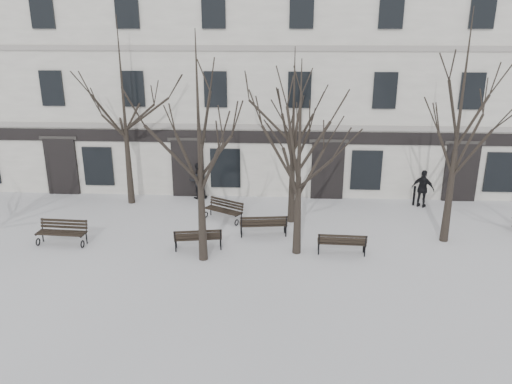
# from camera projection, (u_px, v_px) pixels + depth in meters

# --- Properties ---
(ground) EXTENTS (100.00, 100.00, 0.00)m
(ground) POSITION_uv_depth(u_px,v_px,m) (246.00, 269.00, 17.88)
(ground) COLOR silver
(ground) RESTS_ON ground
(building) EXTENTS (40.40, 10.20, 11.40)m
(building) POSITION_uv_depth(u_px,v_px,m) (262.00, 77.00, 28.39)
(building) COLOR silver
(building) RESTS_ON ground
(tree_1) EXTENTS (5.76, 5.76, 8.22)m
(tree_1) POSITION_uv_depth(u_px,v_px,m) (198.00, 123.00, 17.02)
(tree_1) COLOR black
(tree_1) RESTS_ON ground
(tree_2) EXTENTS (5.07, 5.07, 7.25)m
(tree_2) POSITION_uv_depth(u_px,v_px,m) (300.00, 137.00, 17.76)
(tree_2) COLOR black
(tree_2) RESTS_ON ground
(tree_4) EXTENTS (6.13, 6.13, 8.76)m
(tree_4) POSITION_uv_depth(u_px,v_px,m) (122.00, 90.00, 22.83)
(tree_4) COLOR black
(tree_4) RESTS_ON ground
(tree_5) EXTENTS (5.26, 5.26, 7.51)m
(tree_5) POSITION_uv_depth(u_px,v_px,m) (294.00, 117.00, 20.75)
(tree_5) COLOR black
(tree_5) RESTS_ON ground
(tree_6) EXTENTS (6.27, 6.27, 8.95)m
(tree_6) POSITION_uv_depth(u_px,v_px,m) (461.00, 102.00, 18.47)
(tree_6) COLOR black
(tree_6) RESTS_ON ground
(bench_0) EXTENTS (1.98, 0.82, 0.98)m
(bench_0) POSITION_uv_depth(u_px,v_px,m) (62.00, 231.00, 19.79)
(bench_0) COLOR black
(bench_0) RESTS_ON ground
(bench_1) EXTENTS (1.91, 0.95, 0.92)m
(bench_1) POSITION_uv_depth(u_px,v_px,m) (198.00, 238.00, 19.28)
(bench_1) COLOR black
(bench_1) RESTS_ON ground
(bench_2) EXTENTS (1.85, 0.75, 0.92)m
(bench_2) POSITION_uv_depth(u_px,v_px,m) (342.00, 242.00, 18.88)
(bench_2) COLOR black
(bench_2) RESTS_ON ground
(bench_3) EXTENTS (1.87, 1.47, 0.91)m
(bench_3) POSITION_uv_depth(u_px,v_px,m) (224.00, 209.00, 22.26)
(bench_3) COLOR black
(bench_3) RESTS_ON ground
(bench_4) EXTENTS (2.01, 0.94, 0.98)m
(bench_4) POSITION_uv_depth(u_px,v_px,m) (264.00, 224.00, 20.52)
(bench_4) COLOR black
(bench_4) RESTS_ON ground
(bollard_a) EXTENTS (0.13, 0.13, 1.00)m
(bollard_a) POSITION_uv_depth(u_px,v_px,m) (202.00, 193.00, 24.25)
(bollard_a) COLOR black
(bollard_a) RESTS_ON ground
(bollard_b) EXTENTS (0.13, 0.13, 0.98)m
(bollard_b) POSITION_uv_depth(u_px,v_px,m) (414.00, 195.00, 24.07)
(bollard_b) COLOR black
(bollard_b) RESTS_ON ground
(pedestrian_b) EXTENTS (1.05, 0.91, 1.83)m
(pedestrian_b) POSITION_uv_depth(u_px,v_px,m) (199.00, 198.00, 25.23)
(pedestrian_b) COLOR black
(pedestrian_b) RESTS_ON ground
(pedestrian_c) EXTENTS (1.15, 0.94, 1.82)m
(pedestrian_c) POSITION_uv_depth(u_px,v_px,m) (421.00, 207.00, 24.01)
(pedestrian_c) COLOR black
(pedestrian_c) RESTS_ON ground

